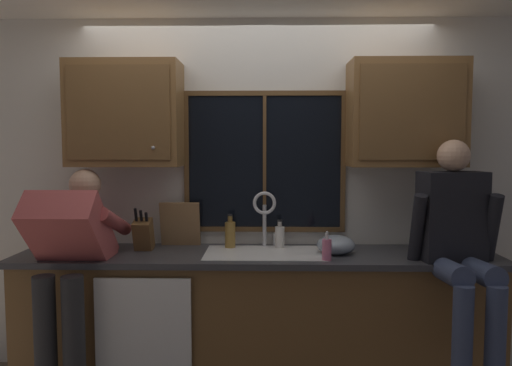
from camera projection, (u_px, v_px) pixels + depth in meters
name	position (u px, v px, depth m)	size (l,w,h in m)	color
back_wall	(258.00, 195.00, 3.58)	(5.56, 0.12, 2.55)	silver
window_glass	(265.00, 162.00, 3.50)	(1.10, 0.02, 0.95)	black
window_frame_top	(265.00, 93.00, 3.45)	(1.17, 0.02, 0.04)	brown
window_frame_bottom	(264.00, 229.00, 3.52)	(1.17, 0.02, 0.04)	brown
window_frame_left	(187.00, 162.00, 3.50)	(0.04, 0.02, 0.95)	brown
window_frame_right	(343.00, 162.00, 3.47)	(0.04, 0.02, 0.95)	brown
window_mullion_center	(265.00, 162.00, 3.48)	(0.02, 0.02, 0.95)	brown
lower_cabinet_run	(257.00, 322.00, 3.30)	(3.16, 0.58, 0.88)	brown
countertop	(257.00, 256.00, 3.24)	(3.22, 0.62, 0.04)	#38383D
dishwasher_front	(143.00, 337.00, 3.00)	(0.60, 0.02, 0.74)	white
upper_cabinet_left	(125.00, 114.00, 3.33)	(0.76, 0.36, 0.72)	brown
upper_cabinet_right	(405.00, 114.00, 3.29)	(0.76, 0.36, 0.72)	brown
sink	(264.00, 267.00, 3.26)	(0.80, 0.46, 0.21)	silver
faucet	(266.00, 212.00, 3.41)	(0.18, 0.09, 0.40)	silver
person_standing	(70.00, 260.00, 3.00)	(0.53, 0.72, 1.49)	#262628
person_sitting_on_counter	(458.00, 234.00, 2.94)	(0.54, 0.62, 1.26)	#384260
knife_block	(143.00, 235.00, 3.32)	(0.12, 0.18, 0.32)	brown
cutting_board	(180.00, 224.00, 3.47)	(0.28, 0.02, 0.32)	#997047
mixing_bowl	(336.00, 245.00, 3.24)	(0.26, 0.26, 0.13)	#8C99A8
soap_dispenser	(327.00, 249.00, 3.04)	(0.06, 0.07, 0.19)	pink
bottle_green_glass	(230.00, 234.00, 3.42)	(0.07, 0.07, 0.24)	olive
bottle_tall_clear	(280.00, 236.00, 3.41)	(0.07, 0.07, 0.20)	silver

